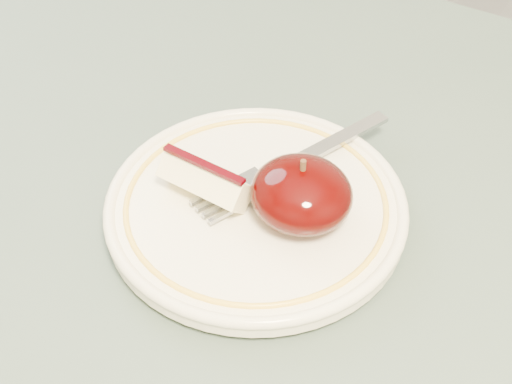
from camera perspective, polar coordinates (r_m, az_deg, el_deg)
The scene contains 5 objects.
table at distance 0.59m, azimuth -8.72°, elevation -9.96°, with size 0.90×0.90×0.75m.
plate at distance 0.52m, azimuth 0.00°, elevation -1.11°, with size 0.22×0.22×0.02m.
apple_half at distance 0.49m, azimuth 3.65°, elevation -0.14°, with size 0.07×0.07×0.05m.
apple_wedge at distance 0.51m, azimuth -4.12°, elevation 0.92°, with size 0.07×0.03×0.03m.
fork at distance 0.54m, azimuth 2.94°, elevation 2.25°, with size 0.08×0.18×0.00m.
Camera 1 is at (0.25, -0.24, 1.13)m, focal length 50.00 mm.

